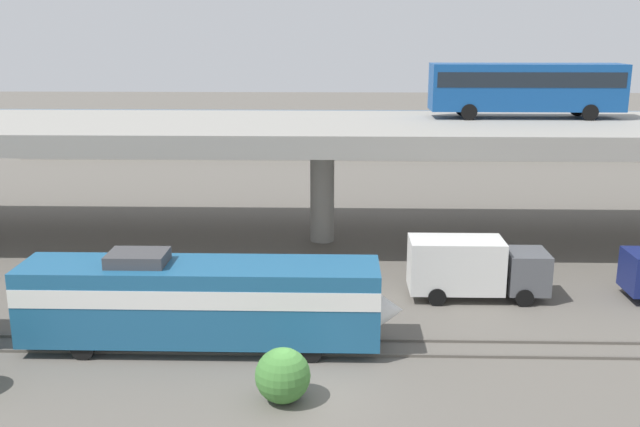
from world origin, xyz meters
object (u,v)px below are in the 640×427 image
(train_locomotive, at_px, (218,298))
(parked_car_4, at_px, (556,130))
(parked_car_1, at_px, (102,127))
(parked_car_2, at_px, (96,132))
(parked_car_5, at_px, (336,134))
(transit_bus_on_overpass, at_px, (527,85))
(parked_car_0, at_px, (148,130))
(parked_car_3, at_px, (377,128))
(parked_car_6, at_px, (190,127))
(service_truck_east, at_px, (473,267))

(train_locomotive, xyz_separation_m, parked_car_4, (29.25, 53.09, -0.08))
(parked_car_1, relative_size, parked_car_4, 0.93)
(parked_car_2, xyz_separation_m, parked_car_5, (26.07, -0.73, -0.00))
(transit_bus_on_overpass, xyz_separation_m, parked_car_5, (-12.17, 30.48, -7.50))
(parked_car_0, bearing_deg, train_locomotive, 107.54)
(parked_car_5, bearing_deg, parked_car_1, -10.86)
(train_locomotive, bearing_deg, parked_car_0, 107.54)
(train_locomotive, bearing_deg, transit_bus_on_overpass, 47.46)
(transit_bus_on_overpass, height_order, parked_car_3, transit_bus_on_overpass)
(parked_car_0, relative_size, parked_car_1, 1.04)
(transit_bus_on_overpass, relative_size, parked_car_3, 2.77)
(parked_car_4, height_order, parked_car_6, same)
(parked_car_1, distance_m, parked_car_4, 51.59)
(parked_car_5, distance_m, parked_car_6, 17.50)
(train_locomotive, xyz_separation_m, parked_car_2, (-21.48, 49.48, -0.07))
(parked_car_4, relative_size, parked_car_6, 1.02)
(parked_car_5, height_order, parked_car_6, same)
(transit_bus_on_overpass, bearing_deg, service_truck_east, -112.68)
(parked_car_4, distance_m, parked_car_6, 41.36)
(parked_car_2, bearing_deg, parked_car_6, -154.13)
(transit_bus_on_overpass, xyz_separation_m, parked_car_0, (-33.11, 33.46, -7.50))
(parked_car_0, bearing_deg, parked_car_5, 171.90)
(service_truck_east, bearing_deg, parked_car_5, 99.44)
(parked_car_2, bearing_deg, parked_car_0, -156.31)
(service_truck_east, distance_m, parked_car_2, 54.60)
(parked_car_6, bearing_deg, train_locomotive, -77.38)
(train_locomotive, relative_size, transit_bus_on_overpass, 1.32)
(parked_car_2, distance_m, parked_car_3, 31.02)
(parked_car_5, bearing_deg, parked_car_2, -1.61)
(transit_bus_on_overpass, height_order, parked_car_6, transit_bus_on_overpass)
(parked_car_0, distance_m, parked_car_6, 4.84)
(service_truck_east, height_order, parked_car_1, service_truck_east)
(transit_bus_on_overpass, distance_m, parked_car_1, 53.43)
(service_truck_east, height_order, parked_car_3, service_truck_east)
(service_truck_east, xyz_separation_m, parked_car_0, (-28.03, 45.62, 0.48))
(parked_car_1, distance_m, parked_car_2, 4.51)
(parked_car_4, relative_size, parked_car_5, 1.09)
(service_truck_east, bearing_deg, train_locomotive, -152.40)
(train_locomotive, height_order, parked_car_1, train_locomotive)
(parked_car_3, xyz_separation_m, parked_car_4, (20.03, -0.81, 0.00))
(parked_car_1, bearing_deg, transit_bus_on_overpass, -42.36)
(parked_car_2, height_order, parked_car_4, same)
(service_truck_east, xyz_separation_m, parked_car_3, (-2.46, 47.79, 0.48))
(parked_car_0, bearing_deg, parked_car_1, -20.06)
(parked_car_1, bearing_deg, parked_car_4, -0.91)
(transit_bus_on_overpass, bearing_deg, parked_car_4, 70.27)
(parked_car_2, relative_size, parked_car_5, 1.09)
(train_locomotive, relative_size, parked_car_4, 3.41)
(parked_car_2, distance_m, parked_car_6, 10.43)
(parked_car_5, bearing_deg, parked_car_4, -170.02)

